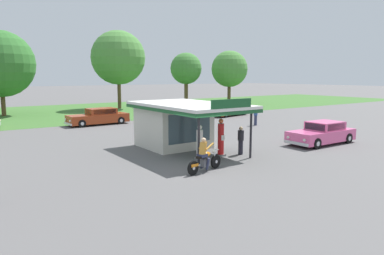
{
  "coord_description": "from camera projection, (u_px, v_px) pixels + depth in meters",
  "views": [
    {
      "loc": [
        -9.78,
        -13.46,
        4.33
      ],
      "look_at": [
        1.73,
        2.98,
        1.4
      ],
      "focal_mm": 33.0,
      "sensor_mm": 36.0,
      "label": 1
    }
  ],
  "objects": [
    {
      "name": "gas_pump_nearside",
      "position": [
        200.0,
        144.0,
        18.38
      ],
      "size": [
        0.44,
        0.44,
        1.84
      ],
      "color": "slate",
      "rests_on": "ground"
    },
    {
      "name": "parked_car_back_row_centre_left",
      "position": [
        166.0,
        112.0,
        35.81
      ],
      "size": [
        5.2,
        3.09,
        1.63
      ],
      "color": "#B7B7BC",
      "rests_on": "ground"
    },
    {
      "name": "tree_oak_left",
      "position": [
        229.0,
        69.0,
        56.6
      ],
      "size": [
        5.8,
        5.8,
        8.38
      ],
      "color": "brown",
      "rests_on": "ground"
    },
    {
      "name": "bystander_strolling_foreground",
      "position": [
        256.0,
        115.0,
        31.17
      ],
      "size": [
        0.34,
        0.34,
        1.77
      ],
      "color": "#2D3351",
      "rests_on": "ground"
    },
    {
      "name": "service_station_kiosk",
      "position": [
        177.0,
        121.0,
        21.35
      ],
      "size": [
        4.31,
        7.48,
        3.23
      ],
      "color": "beige",
      "rests_on": "ground"
    },
    {
      "name": "grass_verge_strip",
      "position": [
        48.0,
        113.0,
        41.4
      ],
      "size": [
        120.0,
        24.0,
        0.01
      ],
      "primitive_type": "cube",
      "color": "#3D6B2D",
      "rests_on": "ground"
    },
    {
      "name": "tree_oak_right",
      "position": [
        0.0,
        64.0,
        37.99
      ],
      "size": [
        7.19,
        7.19,
        9.24
      ],
      "color": "brown",
      "rests_on": "ground"
    },
    {
      "name": "tree_oak_centre",
      "position": [
        186.0,
        69.0,
        54.05
      ],
      "size": [
        4.8,
        4.8,
        7.9
      ],
      "color": "brown",
      "rests_on": "ground"
    },
    {
      "name": "parked_car_back_row_left",
      "position": [
        99.0,
        117.0,
        31.72
      ],
      "size": [
        5.58,
        2.15,
        1.47
      ],
      "color": "#993819",
      "rests_on": "ground"
    },
    {
      "name": "bystander_admiring_sedan",
      "position": [
        146.0,
        119.0,
        29.06
      ],
      "size": [
        0.34,
        0.34,
        1.62
      ],
      "color": "brown",
      "rests_on": "ground"
    },
    {
      "name": "ground_plane",
      "position": [
        198.0,
        166.0,
        17.08
      ],
      "size": [
        300.0,
        300.0,
        0.0
      ],
      "primitive_type": "plane",
      "color": "#5B5959"
    },
    {
      "name": "bystander_leaning_by_kiosk",
      "position": [
        241.0,
        140.0,
        19.58
      ],
      "size": [
        0.34,
        0.34,
        1.57
      ],
      "color": "black",
      "rests_on": "ground"
    },
    {
      "name": "motorcycle_with_rider",
      "position": [
        204.0,
        158.0,
        16.04
      ],
      "size": [
        2.21,
        0.78,
        1.58
      ],
      "color": "black",
      "rests_on": "ground"
    },
    {
      "name": "featured_classic_sedan",
      "position": [
        322.0,
        134.0,
        22.72
      ],
      "size": [
        5.03,
        2.06,
        1.43
      ],
      "color": "#E55993",
      "rests_on": "ground"
    },
    {
      "name": "tree_oak_far_left",
      "position": [
        118.0,
        58.0,
        46.67
      ],
      "size": [
        7.12,
        7.12,
        10.32
      ],
      "color": "brown",
      "rests_on": "ground"
    },
    {
      "name": "gas_pump_offside",
      "position": [
        221.0,
        139.0,
        19.17
      ],
      "size": [
        0.44,
        0.44,
        2.06
      ],
      "color": "slate",
      "rests_on": "ground"
    },
    {
      "name": "parked_car_second_row_spare",
      "position": [
        229.0,
        110.0,
        38.65
      ],
      "size": [
        5.17,
        2.69,
        1.51
      ],
      "color": "#993819",
      "rests_on": "ground"
    }
  ]
}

